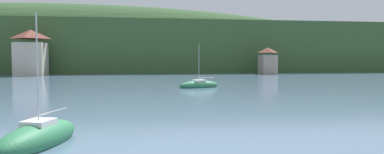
% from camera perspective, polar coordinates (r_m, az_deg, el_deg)
% --- Properties ---
extents(wooded_hillside, '(352.00, 63.86, 37.02)m').
position_cam_1_polar(wooded_hillside, '(126.36, -15.31, 3.86)').
color(wooded_hillside, '#38562D').
rests_on(wooded_hillside, ground_plane).
extents(shore_building_westcentral, '(6.49, 6.14, 10.35)m').
position_cam_1_polar(shore_building_westcentral, '(86.67, -24.89, 3.54)').
color(shore_building_westcentral, '#BCB29E').
rests_on(shore_building_westcentral, ground_plane).
extents(shore_building_central, '(3.85, 4.29, 6.55)m').
position_cam_1_polar(shore_building_central, '(87.99, 12.29, 2.55)').
color(shore_building_central, gray).
rests_on(shore_building_central, ground_plane).
extents(sailboat_mid_3, '(3.46, 5.85, 6.45)m').
position_cam_1_polar(sailboat_mid_3, '(17.63, -23.76, -9.04)').
color(sailboat_mid_3, '#2D754C').
rests_on(sailboat_mid_3, ground_plane).
extents(sailboat_far_6, '(5.99, 3.45, 6.25)m').
position_cam_1_polar(sailboat_far_6, '(46.98, 1.14, -1.33)').
color(sailboat_far_6, '#2D754C').
rests_on(sailboat_far_6, ground_plane).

